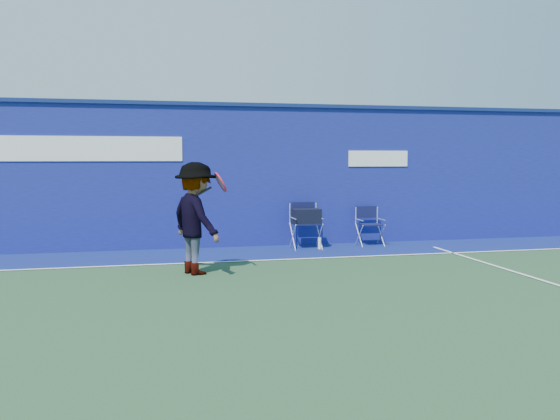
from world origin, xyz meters
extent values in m
plane|color=#254628|center=(0.00, 0.00, 0.00)|extent=(80.00, 80.00, 0.00)
cube|color=navy|center=(0.00, 5.20, 1.50)|extent=(24.00, 0.40, 3.00)
cube|color=navy|center=(0.00, 5.20, 3.04)|extent=(24.00, 0.50, 0.08)
cube|color=white|center=(-3.00, 4.99, 2.10)|extent=(4.50, 0.02, 0.50)
cube|color=white|center=(3.60, 4.99, 1.90)|extent=(1.40, 0.02, 0.35)
cube|color=navy|center=(0.00, 4.10, 0.00)|extent=(24.00, 1.80, 0.01)
cube|color=white|center=(0.00, 3.20, 0.01)|extent=(24.00, 0.06, 0.01)
cube|color=#0F123A|center=(1.79, 4.48, 0.53)|extent=(0.51, 0.43, 0.03)
cube|color=silver|center=(1.79, 4.74, 0.74)|extent=(0.58, 0.03, 0.42)
cube|color=#0F123A|center=(1.79, 4.74, 0.82)|extent=(0.51, 0.03, 0.30)
cube|color=black|center=(1.79, 4.45, 0.69)|extent=(0.58, 0.34, 0.32)
cube|color=#0F123A|center=(3.27, 4.58, 0.46)|extent=(0.45, 0.38, 0.03)
cube|color=silver|center=(3.27, 4.81, 0.65)|extent=(0.51, 0.02, 0.37)
cube|color=#0F123A|center=(3.27, 4.81, 0.72)|extent=(0.45, 0.02, 0.26)
cylinder|color=white|center=(2.04, 4.31, 0.12)|extent=(0.07, 0.07, 0.25)
imported|color=#EA4738|center=(-0.71, 2.24, 0.92)|extent=(1.13, 1.37, 1.85)
torus|color=red|center=(-0.31, 2.12, 1.52)|extent=(0.23, 0.39, 0.34)
cylinder|color=gray|center=(-0.31, 2.12, 1.52)|extent=(0.18, 0.32, 0.28)
cylinder|color=black|center=(-0.61, 2.15, 1.35)|extent=(0.32, 0.06, 0.19)
camera|label=1|loc=(-1.50, -7.51, 1.91)|focal=38.00mm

